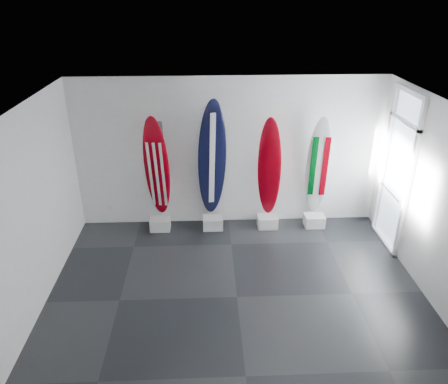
{
  "coord_description": "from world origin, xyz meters",
  "views": [
    {
      "loc": [
        -0.45,
        -5.42,
        4.45
      ],
      "look_at": [
        -0.15,
        1.4,
        1.18
      ],
      "focal_mm": 34.46,
      "sensor_mm": 36.0,
      "label": 1
    }
  ],
  "objects_px": {
    "surfboard_swiss": "(269,168)",
    "surfboard_usa": "(157,168)",
    "surfboard_italy": "(318,166)",
    "surfboard_navy": "(212,160)"
  },
  "relations": [
    {
      "from": "surfboard_swiss",
      "to": "surfboard_navy",
      "type": "bearing_deg",
      "value": -159.09
    },
    {
      "from": "surfboard_navy",
      "to": "surfboard_swiss",
      "type": "relative_size",
      "value": 1.19
    },
    {
      "from": "surfboard_usa",
      "to": "surfboard_italy",
      "type": "relative_size",
      "value": 1.03
    },
    {
      "from": "surfboard_navy",
      "to": "surfboard_italy",
      "type": "height_order",
      "value": "surfboard_navy"
    },
    {
      "from": "surfboard_swiss",
      "to": "surfboard_italy",
      "type": "relative_size",
      "value": 0.99
    },
    {
      "from": "surfboard_usa",
      "to": "surfboard_italy",
      "type": "bearing_deg",
      "value": 7.65
    },
    {
      "from": "surfboard_navy",
      "to": "surfboard_swiss",
      "type": "distance_m",
      "value": 1.13
    },
    {
      "from": "surfboard_swiss",
      "to": "surfboard_italy",
      "type": "bearing_deg",
      "value": 20.91
    },
    {
      "from": "surfboard_swiss",
      "to": "surfboard_italy",
      "type": "distance_m",
      "value": 0.97
    },
    {
      "from": "surfboard_swiss",
      "to": "surfboard_usa",
      "type": "bearing_deg",
      "value": -159.09
    }
  ]
}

